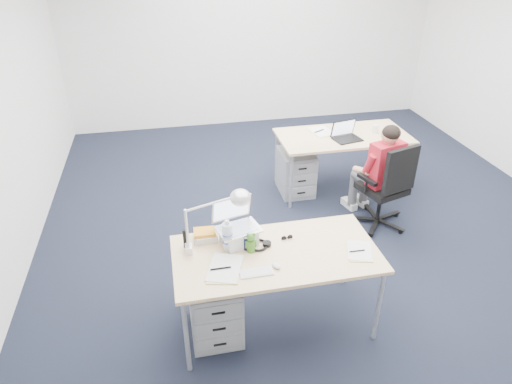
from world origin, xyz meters
TOP-DOWN VIEW (x-y plane):
  - floor at (0.00, 0.00)m, footprint 7.00×7.00m
  - room at (0.00, 0.00)m, footprint 6.02×7.02m
  - desk_near at (-0.79, -1.18)m, footprint 1.60×0.80m
  - desk_far at (0.59, 0.93)m, footprint 1.60×0.80m
  - office_chair at (0.73, 0.01)m, footprint 0.80×0.80m
  - seated_person at (0.70, 0.18)m, footprint 0.45×0.68m
  - drawer_pedestal_near at (-1.29, -1.19)m, footprint 0.40×0.50m
  - drawer_pedestal_far at (0.01, 0.94)m, footprint 0.40×0.50m
  - silver_laptop at (-1.05, -0.99)m, footprint 0.39×0.34m
  - wireless_keyboard at (-0.99, -1.39)m, footprint 0.25×0.10m
  - computer_mouse at (-0.83, -1.36)m, footprint 0.08×0.10m
  - headphones at (-0.91, -1.07)m, footprint 0.23×0.19m
  - can_koozie at (-1.00, -1.08)m, footprint 0.09×0.09m
  - water_bottle at (-1.15, -1.05)m, footprint 0.09×0.09m
  - bear_figurine at (-0.98, -1.13)m, footprint 0.11×0.09m
  - book_stack at (-1.31, -0.90)m, footprint 0.21×0.18m
  - cordless_phone at (-1.46, -0.96)m, footprint 0.05×0.03m
  - papers_left at (-1.22, -1.30)m, footprint 0.32×0.38m
  - papers_right at (-0.15, -1.31)m, footprint 0.26×0.31m
  - sunglasses at (-0.66, -1.03)m, footprint 0.10×0.06m
  - desk_lamp at (-1.29, -1.04)m, footprint 0.50×0.34m
  - dark_laptop at (0.58, 0.78)m, footprint 0.37×0.37m
  - far_cup at (1.00, 0.92)m, footprint 0.09×0.09m
  - far_papers at (0.35, 1.08)m, footprint 0.29×0.37m

SIDE VIEW (x-z plane):
  - floor at x=0.00m, z-range 0.00..0.00m
  - drawer_pedestal_near at x=-1.29m, z-range 0.00..0.55m
  - drawer_pedestal_far at x=0.01m, z-range 0.00..0.55m
  - office_chair at x=0.73m, z-range -0.22..0.80m
  - seated_person at x=0.70m, z-range 0.01..1.18m
  - desk_near at x=-0.79m, z-range 0.32..1.05m
  - desk_far at x=0.59m, z-range 0.32..1.05m
  - papers_right at x=-0.15m, z-range 0.73..0.74m
  - far_papers at x=0.35m, z-range 0.73..0.74m
  - papers_left at x=-1.22m, z-range 0.73..0.74m
  - wireless_keyboard at x=-0.99m, z-range 0.73..0.74m
  - sunglasses at x=-0.66m, z-range 0.73..0.75m
  - computer_mouse at x=-0.83m, z-range 0.73..0.76m
  - headphones at x=-0.91m, z-range 0.73..0.77m
  - book_stack at x=-1.31m, z-range 0.73..0.81m
  - far_cup at x=1.00m, z-range 0.73..0.83m
  - can_koozie at x=-1.00m, z-range 0.73..0.86m
  - cordless_phone at x=-1.46m, z-range 0.73..0.89m
  - bear_figurine at x=-0.98m, z-range 0.73..0.90m
  - dark_laptop at x=0.58m, z-range 0.73..0.96m
  - water_bottle at x=-1.15m, z-range 0.73..0.99m
  - silver_laptop at x=-1.05m, z-range 0.73..1.08m
  - desk_lamp at x=-1.29m, z-range 0.73..1.26m
  - room at x=0.00m, z-range 0.31..3.12m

